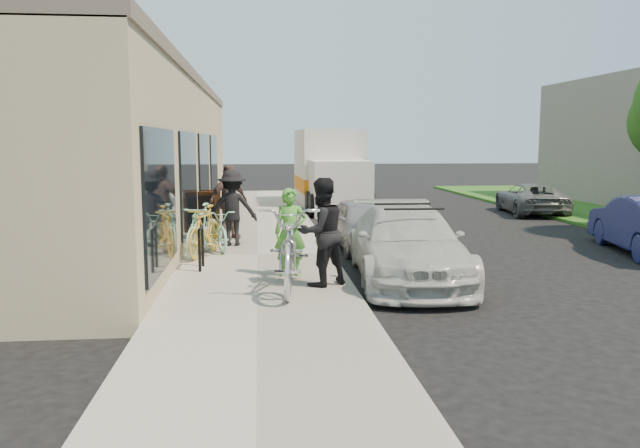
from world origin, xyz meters
name	(u,v)px	position (x,y,z in m)	size (l,w,h in m)	color
ground	(378,293)	(0.00, 0.00, 0.00)	(120.00, 120.00, 0.00)	black
sidewalk	(257,258)	(-2.00, 3.00, 0.07)	(3.00, 34.00, 0.15)	#A19D91
curb	(330,257)	(-0.45, 3.00, 0.07)	(0.12, 34.00, 0.13)	gray
storefront	(140,155)	(-5.24, 7.99, 2.12)	(3.60, 20.00, 4.22)	tan
bike_rack	(201,244)	(-3.02, 1.60, 0.62)	(0.07, 0.56, 0.79)	black
sandwich_board	(205,211)	(-3.34, 6.41, 0.70)	(0.78, 0.78, 1.07)	black
sedan_white	(407,244)	(0.69, 0.93, 0.66)	(2.20, 4.69, 1.36)	#BCBCB7
sedan_silver	(365,224)	(0.51, 4.29, 0.60)	(1.41, 3.50, 1.19)	#9A9BA0
moving_truck	(330,173)	(0.75, 13.40, 1.30)	(2.39, 6.03, 2.93)	silver
far_car_gray	(531,199)	(7.46, 10.78, 0.53)	(1.76, 3.83, 1.06)	#56585B
tandem_bike	(291,246)	(-1.45, -0.07, 0.83)	(0.91, 2.60, 1.37)	silver
woman_rider	(290,232)	(-1.41, 0.87, 0.92)	(0.56, 0.37, 1.54)	green
man_standing	(321,232)	(-0.95, 0.06, 1.03)	(0.86, 0.67, 1.77)	black
cruiser_bike_a	(201,230)	(-3.14, 2.99, 0.68)	(0.50, 1.78, 1.07)	#94DCC0
cruiser_bike_b	(216,229)	(-2.89, 3.70, 0.59)	(0.58, 1.67, 0.88)	#94DCC0
cruiser_bike_c	(205,231)	(-3.06, 2.95, 0.67)	(0.49, 1.72, 1.04)	gold
bystander_a	(232,208)	(-2.54, 4.22, 1.00)	(1.10, 0.63, 1.70)	black
bystander_b	(229,201)	(-2.68, 5.22, 1.06)	(1.06, 0.44, 1.81)	brown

